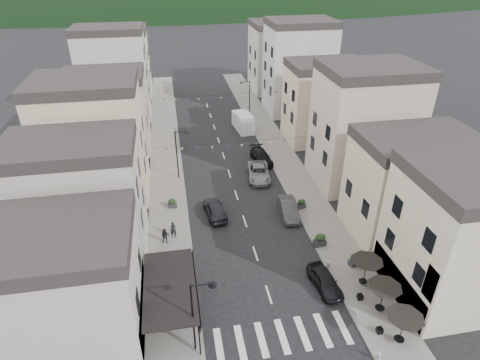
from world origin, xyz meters
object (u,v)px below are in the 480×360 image
object	(u,v)px
parked_car_e	(215,210)
delivery_van	(243,122)
parked_car_b	(289,209)
parked_car_d	(261,157)
parked_car_a	(325,281)
parked_car_c	(259,172)
pedestrian_b	(165,236)
pedestrian_a	(173,230)

from	to	relation	value
parked_car_e	delivery_van	xyz separation A→B (m)	(7.01, 21.74, 0.50)
delivery_van	parked_car_b	bearing A→B (deg)	-94.96
parked_car_b	parked_car_e	xyz separation A→B (m)	(-7.38, 1.19, 0.00)
parked_car_d	delivery_van	xyz separation A→B (m)	(-0.31, 10.83, 0.54)
parked_car_d	parked_car_b	bearing A→B (deg)	-94.19
parked_car_a	parked_car_c	distance (m)	18.41
parked_car_e	pedestrian_b	size ratio (longest dim) A/B	2.85
parked_car_a	parked_car_e	xyz separation A→B (m)	(-7.38, 11.50, 0.05)
parked_car_a	delivery_van	world-z (taller)	delivery_van
parked_car_a	parked_car_c	world-z (taller)	parked_car_c
parked_car_b	pedestrian_b	bearing A→B (deg)	-163.78
parked_car_a	parked_car_d	xyz separation A→B (m)	(-0.06, 22.40, 0.01)
parked_car_b	delivery_van	bearing A→B (deg)	95.70
parked_car_d	parked_car_c	bearing A→B (deg)	-111.63
parked_car_a	parked_car_e	size ratio (longest dim) A/B	0.93
parked_car_a	parked_car_e	bearing A→B (deg)	116.26
pedestrian_b	parked_car_b	bearing A→B (deg)	25.08
parked_car_a	parked_car_b	bearing A→B (deg)	83.56
parked_car_c	parked_car_e	xyz separation A→B (m)	(-6.07, -6.86, 0.01)
parked_car_b	parked_car_d	world-z (taller)	parked_car_b
parked_car_a	delivery_van	distance (m)	33.24
parked_car_b	parked_car_c	xyz separation A→B (m)	(-1.31, 8.05, -0.01)
parked_car_a	parked_car_b	world-z (taller)	parked_car_b
pedestrian_a	parked_car_b	bearing A→B (deg)	9.62
parked_car_a	parked_car_c	size ratio (longest dim) A/B	0.77
parked_car_c	delivery_van	distance (m)	14.91
parked_car_a	parked_car_b	distance (m)	10.31
parked_car_c	delivery_van	bearing A→B (deg)	94.00
parked_car_e	delivery_van	world-z (taller)	delivery_van
parked_car_b	parked_car_d	distance (m)	12.09
parked_car_b	parked_car_a	bearing A→B (deg)	-85.25
parked_car_d	pedestrian_a	distance (m)	18.05
parked_car_b	parked_car_d	xyz separation A→B (m)	(-0.06, 12.09, -0.04)
parked_car_d	pedestrian_b	size ratio (longest dim) A/B	3.16
parked_car_a	parked_car_d	bearing A→B (deg)	83.73
parked_car_c	parked_car_d	distance (m)	4.23
parked_car_c	pedestrian_b	world-z (taller)	pedestrian_b
parked_car_d	parked_car_a	bearing A→B (deg)	-94.34
pedestrian_b	parked_car_a	bearing A→B (deg)	-18.42
delivery_van	parked_car_a	bearing A→B (deg)	-95.26
parked_car_b	parked_car_c	world-z (taller)	parked_car_b
parked_car_c	parked_car_a	bearing A→B (deg)	-78.33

